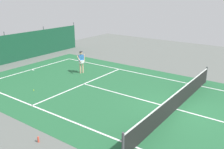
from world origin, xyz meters
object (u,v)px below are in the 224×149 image
at_px(tennis_player, 81,61).
at_px(water_bottle, 38,139).
at_px(tennis_net, 177,100).
at_px(tennis_ball_near_player, 34,90).

xyz_separation_m(tennis_player, water_bottle, (-7.77, -4.77, -0.84)).
xyz_separation_m(tennis_net, tennis_ball_near_player, (-2.70, 8.11, -0.48)).
relative_size(tennis_player, tennis_ball_near_player, 24.85).
distance_m(tennis_player, tennis_ball_near_player, 4.47).
bearing_deg(tennis_ball_near_player, tennis_player, 0.16).
distance_m(tennis_net, tennis_ball_near_player, 8.56).
bearing_deg(tennis_ball_near_player, water_bottle, -125.55).
relative_size(tennis_net, tennis_player, 6.17).
height_order(tennis_player, tennis_ball_near_player, tennis_player).
bearing_deg(tennis_net, tennis_player, 78.38).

